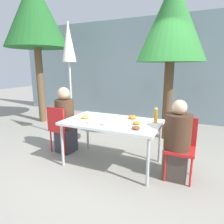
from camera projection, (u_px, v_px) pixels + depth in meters
ground_plane at (112, 163)px, 3.35m from camera, size 24.00×24.00×0.00m
building_facade at (158, 70)px, 5.95m from camera, size 10.00×0.20×3.00m
dining_table at (112, 124)px, 3.20m from camera, size 1.52×0.90×0.74m
chair_left at (60, 126)px, 3.70m from camera, size 0.44×0.44×0.88m
person_left at (65, 122)px, 3.73m from camera, size 0.35×0.35×1.23m
chair_right at (181, 143)px, 2.88m from camera, size 0.40×0.40×0.88m
person_right at (177, 143)px, 2.83m from camera, size 0.37×0.37×1.15m
closed_umbrella at (69, 53)px, 4.18m from camera, size 0.36×0.36×2.49m
plate_0 at (133, 118)px, 3.28m from camera, size 0.25×0.25×0.07m
plate_1 at (85, 118)px, 3.30m from camera, size 0.23×0.23×0.06m
plate_2 at (136, 129)px, 2.72m from camera, size 0.21×0.21×0.06m
plate_3 at (136, 124)px, 2.96m from camera, size 0.21×0.21×0.06m
bottle at (156, 116)px, 3.08m from camera, size 0.06×0.06×0.23m
drinking_cup at (90, 121)px, 3.04m from camera, size 0.07×0.07×0.08m
salad_bowl at (108, 124)px, 2.96m from camera, size 0.20×0.20×0.05m
tree_behind_left at (35, 14)px, 5.32m from camera, size 1.70×1.70×3.90m
tree_behind_right at (172, 22)px, 4.04m from camera, size 1.43×1.43×3.33m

